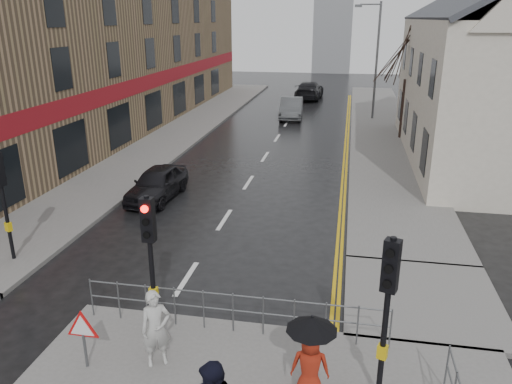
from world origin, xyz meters
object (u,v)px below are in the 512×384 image
at_px(car_parked, 157,183).
at_px(car_mid, 291,108).
at_px(pedestrian_a, 156,328).
at_px(pedestrian_with_umbrella, 311,354).

height_order(car_parked, car_mid, car_mid).
relative_size(pedestrian_a, car_mid, 0.38).
xyz_separation_m(pedestrian_with_umbrella, car_mid, (-3.80, 28.95, -0.46)).
height_order(pedestrian_a, car_mid, pedestrian_a).
xyz_separation_m(pedestrian_with_umbrella, car_parked, (-7.15, 10.56, -0.55)).
distance_m(pedestrian_a, car_parked, 10.78).
height_order(pedestrian_with_umbrella, car_mid, pedestrian_with_umbrella).
bearing_deg(pedestrian_with_umbrella, car_parked, 124.10).
distance_m(pedestrian_a, pedestrian_with_umbrella, 3.30).
xyz_separation_m(pedestrian_a, car_parked, (-3.90, 10.04, -0.33)).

